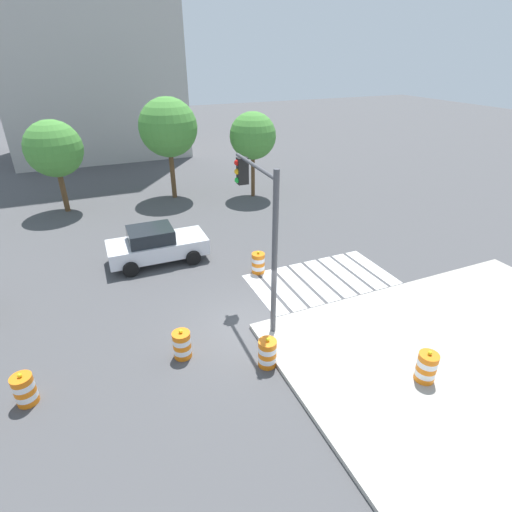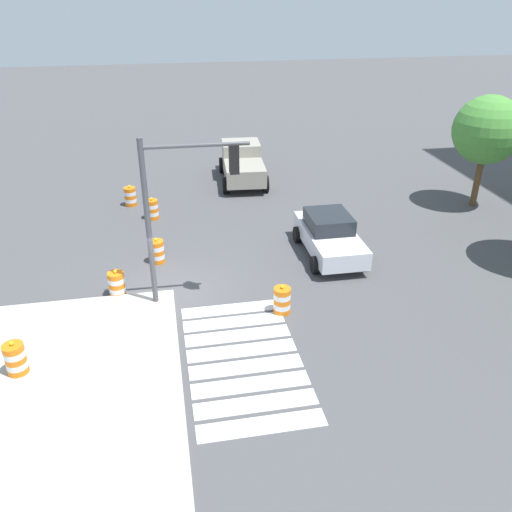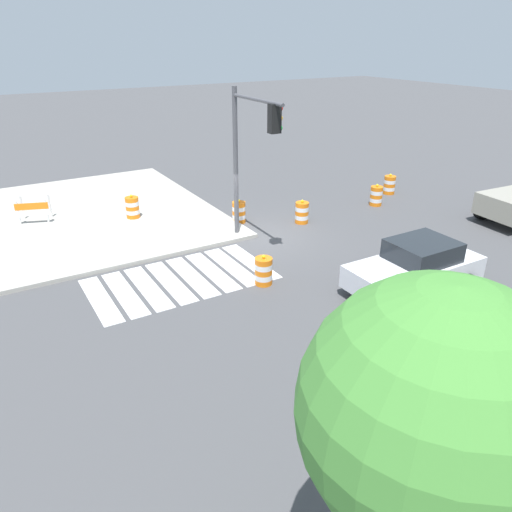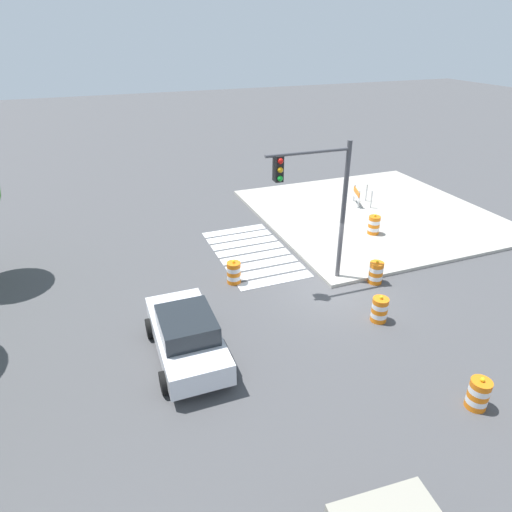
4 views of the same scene
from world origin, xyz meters
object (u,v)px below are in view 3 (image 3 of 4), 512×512
object	(u,v)px
traffic_barrel_near_corner	(376,196)
traffic_light_pole	(251,142)
traffic_barrel_crosswalk_end	(302,213)
traffic_barrel_on_sidewalk	(132,207)
sports_car	(416,267)
construction_barricade	(33,209)
street_tree_streetside_near	(435,412)
traffic_barrel_median_far	(264,271)
traffic_barrel_far_curb	(389,185)
traffic_barrel_median_near	(239,212)

from	to	relation	value
traffic_barrel_near_corner	traffic_light_pole	xyz separation A→B (m)	(7.40, 1.13, 3.46)
traffic_barrel_crosswalk_end	traffic_barrel_on_sidewalk	bearing A→B (deg)	-32.71
sports_car	traffic_barrel_crosswalk_end	xyz separation A→B (m)	(-0.55, -6.68, -0.36)
construction_barricade	street_tree_streetside_near	distance (m)	19.04
sports_car	construction_barricade	xyz separation A→B (m)	(9.19, -12.09, -0.09)
traffic_barrel_near_corner	traffic_barrel_median_far	xyz separation A→B (m)	(8.63, 4.02, 0.00)
sports_car	traffic_barrel_far_curb	distance (m)	10.32
traffic_light_pole	street_tree_streetside_near	size ratio (longest dim) A/B	1.04
traffic_barrel_far_curb	traffic_barrel_on_sidewalk	xyz separation A→B (m)	(12.23, -2.75, 0.15)
traffic_barrel_median_far	traffic_barrel_near_corner	bearing A→B (deg)	-155.03
traffic_barrel_near_corner	street_tree_streetside_near	world-z (taller)	street_tree_streetside_near
traffic_barrel_far_curb	traffic_light_pole	size ratio (longest dim) A/B	0.19
traffic_barrel_crosswalk_end	traffic_barrel_far_curb	bearing A→B (deg)	-169.63
sports_car	traffic_barrel_far_curb	xyz separation A→B (m)	(-6.74, -7.81, -0.36)
traffic_light_pole	traffic_barrel_median_near	bearing A→B (deg)	-108.71
traffic_light_pole	traffic_barrel_far_curb	bearing A→B (deg)	-166.97
traffic_barrel_crosswalk_end	sports_car	bearing A→B (deg)	85.25
traffic_barrel_on_sidewalk	street_tree_streetside_near	distance (m)	17.60
traffic_barrel_near_corner	construction_barricade	world-z (taller)	construction_barricade
traffic_light_pole	traffic_barrel_near_corner	bearing A→B (deg)	-171.34
traffic_barrel_median_far	construction_barricade	size ratio (longest dim) A/B	0.72
traffic_barrel_median_far	traffic_barrel_on_sidewalk	xyz separation A→B (m)	(1.75, -7.79, 0.15)
traffic_barrel_near_corner	traffic_barrel_crosswalk_end	world-z (taller)	same
traffic_barrel_near_corner	sports_car	bearing A→B (deg)	54.30
traffic_barrel_median_near	construction_barricade	xyz separation A→B (m)	(7.49, -4.01, 0.27)
traffic_barrel_median_far	construction_barricade	distance (m)	10.79
traffic_barrel_near_corner	traffic_barrel_median_far	distance (m)	9.52
traffic_barrel_median_near	traffic_barrel_far_curb	size ratio (longest dim) A/B	1.00
traffic_barrel_crosswalk_end	traffic_barrel_median_far	distance (m)	5.81
sports_car	street_tree_streetside_near	xyz separation A→B (m)	(7.53, 6.62, 3.01)
traffic_barrel_median_near	construction_barricade	size ratio (longest dim) A/B	0.72
traffic_barrel_on_sidewalk	construction_barricade	size ratio (longest dim) A/B	0.72
traffic_barrel_on_sidewalk	traffic_barrel_crosswalk_end	bearing A→B (deg)	147.29
traffic_barrel_median_far	street_tree_streetside_near	size ratio (longest dim) A/B	0.19
traffic_light_pole	street_tree_streetside_near	distance (m)	13.27
sports_car	traffic_barrel_median_near	bearing A→B (deg)	-78.11
traffic_barrel_crosswalk_end	street_tree_streetside_near	bearing A→B (deg)	58.70
sports_car	traffic_light_pole	bearing A→B (deg)	-66.04
traffic_barrel_far_curb	street_tree_streetside_near	world-z (taller)	street_tree_streetside_near
traffic_barrel_on_sidewalk	traffic_light_pole	world-z (taller)	traffic_light_pole
traffic_barrel_far_curb	traffic_light_pole	xyz separation A→B (m)	(9.26, 2.14, 3.46)
traffic_barrel_crosswalk_end	traffic_barrel_far_curb	size ratio (longest dim) A/B	1.00
traffic_barrel_median_far	traffic_barrel_on_sidewalk	size ratio (longest dim) A/B	1.00
traffic_barrel_far_curb	construction_barricade	distance (m)	16.50
sports_car	traffic_barrel_far_curb	world-z (taller)	sports_car
sports_car	traffic_barrel_near_corner	size ratio (longest dim) A/B	4.24
traffic_barrel_crosswalk_end	traffic_light_pole	xyz separation A→B (m)	(3.07, 1.01, 3.46)
sports_car	construction_barricade	distance (m)	15.19
traffic_barrel_far_curb	traffic_barrel_on_sidewalk	world-z (taller)	traffic_barrel_on_sidewalk
traffic_barrel_median_far	traffic_light_pole	xyz separation A→B (m)	(-1.23, -2.89, 3.46)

